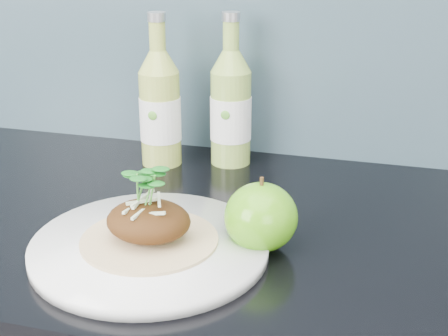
{
  "coord_description": "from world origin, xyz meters",
  "views": [
    {
      "loc": [
        0.25,
        0.94,
        1.29
      ],
      "look_at": [
        0.06,
        1.64,
        1.0
      ],
      "focal_mm": 50.0,
      "sensor_mm": 36.0,
      "label": 1
    }
  ],
  "objects": [
    {
      "name": "dinner_plate",
      "position": [
        -0.02,
        1.58,
        0.91
      ],
      "size": [
        0.38,
        0.38,
        0.02
      ],
      "color": "white",
      "rests_on": "kitchen_counter"
    },
    {
      "name": "pork_taco",
      "position": [
        -0.02,
        1.58,
        0.95
      ],
      "size": [
        0.17,
        0.17,
        0.1
      ],
      "color": "tan",
      "rests_on": "dinner_plate"
    },
    {
      "name": "cider_bottle_right",
      "position": [
        -0.01,
        1.91,
        1.0
      ],
      "size": [
        0.08,
        0.08,
        0.26
      ],
      "rotation": [
        0.0,
        0.0,
        -0.13
      ],
      "color": "#90B34A",
      "rests_on": "kitchen_counter"
    },
    {
      "name": "green_apple",
      "position": [
        0.11,
        1.63,
        0.94
      ],
      "size": [
        0.11,
        0.11,
        0.1
      ],
      "rotation": [
        0.0,
        0.0,
        -0.21
      ],
      "color": "#4C8B0F",
      "rests_on": "kitchen_counter"
    },
    {
      "name": "cider_bottle_left",
      "position": [
        -0.12,
        1.88,
        1.0
      ],
      "size": [
        0.07,
        0.07,
        0.26
      ],
      "rotation": [
        0.0,
        0.0,
        0.07
      ],
      "color": "#A4B64B",
      "rests_on": "kitchen_counter"
    }
  ]
}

